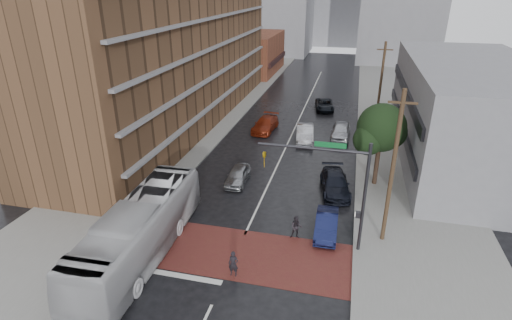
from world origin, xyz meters
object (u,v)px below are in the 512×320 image
at_px(pedestrian_a, 233,264).
at_px(car_travel_b, 305,133).
at_px(car_travel_c, 265,124).
at_px(car_parked_mid, 335,183).
at_px(transit_bus, 140,230).
at_px(pedestrian_b, 296,227).
at_px(car_parked_far, 341,131).
at_px(car_parked_near, 326,224).
at_px(car_travel_a, 238,175).
at_px(suv_travel, 325,105).

distance_m(pedestrian_a, car_travel_b, 22.34).
relative_size(car_travel_b, car_travel_c, 0.96).
bearing_deg(car_parked_mid, car_travel_b, 99.71).
bearing_deg(transit_bus, pedestrian_b, 22.62).
bearing_deg(car_travel_b, car_parked_mid, -77.79).
bearing_deg(transit_bus, car_parked_mid, 43.56).
relative_size(pedestrian_b, car_parked_far, 0.33).
bearing_deg(pedestrian_a, pedestrian_b, 54.28).
distance_m(car_travel_c, car_parked_near, 20.55).
distance_m(pedestrian_b, car_travel_b, 17.89).
relative_size(transit_bus, car_travel_c, 2.44).
relative_size(car_travel_a, suv_travel, 0.81).
distance_m(pedestrian_a, car_parked_far, 24.33).
height_order(car_travel_c, car_parked_far, car_parked_far).
bearing_deg(transit_bus, pedestrian_a, -6.54).
distance_m(transit_bus, car_parked_mid, 15.51).
xyz_separation_m(pedestrian_a, car_travel_a, (-2.99, 11.19, -0.11)).
xyz_separation_m(car_parked_mid, car_parked_far, (-0.16, 12.36, 0.07)).
relative_size(car_parked_near, car_parked_far, 0.85).
relative_size(car_travel_a, car_parked_near, 0.97).
bearing_deg(pedestrian_a, transit_bus, 172.30).
distance_m(transit_bus, car_parked_near, 11.86).
distance_m(car_travel_b, car_travel_c, 5.12).
bearing_deg(pedestrian_b, car_travel_c, 99.73).
height_order(pedestrian_a, car_parked_near, pedestrian_a).
relative_size(suv_travel, car_parked_mid, 0.95).
distance_m(transit_bus, pedestrian_a, 6.04).
relative_size(transit_bus, pedestrian_a, 8.09).
bearing_deg(car_travel_c, pedestrian_b, -67.32).
bearing_deg(car_parked_far, suv_travel, 105.04).
relative_size(car_travel_c, suv_travel, 1.07).
bearing_deg(pedestrian_a, car_travel_b, 84.15).
distance_m(transit_bus, suv_travel, 34.66).
relative_size(pedestrian_b, car_parked_mid, 0.30).
relative_size(transit_bus, car_parked_near, 3.11).
relative_size(transit_bus, car_parked_far, 2.64).
xyz_separation_m(car_parked_near, car_parked_far, (0.03, 18.36, 0.15)).
xyz_separation_m(transit_bus, car_travel_c, (2.37, 23.79, -1.01)).
relative_size(transit_bus, car_travel_b, 2.55).
height_order(pedestrian_b, car_travel_c, pedestrian_b).
distance_m(pedestrian_b, car_parked_mid, 7.29).
xyz_separation_m(car_travel_c, car_parked_mid, (8.52, -12.79, -0.01)).
height_order(pedestrian_b, car_parked_mid, pedestrian_b).
relative_size(pedestrian_a, car_parked_mid, 0.30).
xyz_separation_m(pedestrian_b, suv_travel, (-0.69, 29.67, -0.11)).
bearing_deg(pedestrian_b, car_parked_far, 76.04).
bearing_deg(suv_travel, car_travel_b, -103.59).
bearing_deg(car_travel_c, suv_travel, 64.21).
bearing_deg(transit_bus, car_travel_b, 70.26).
bearing_deg(suv_travel, car_parked_far, -84.43).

